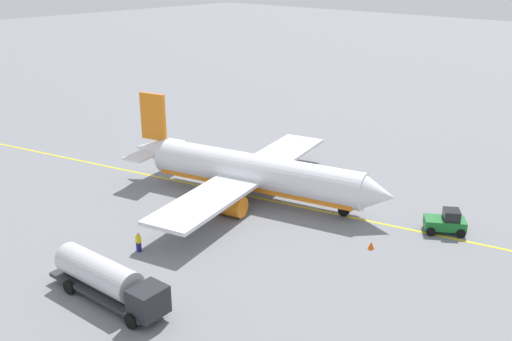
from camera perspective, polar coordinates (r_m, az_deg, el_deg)
The scene contains 7 objects.
ground_plane at distance 60.86m, azimuth -0.00°, elevation -2.65°, with size 400.00×400.00×0.00m, color slate.
airplane at distance 60.11m, azimuth -0.41°, elevation -0.23°, with size 30.16×29.78×9.67m.
fuel_tanker at distance 44.03m, azimuth -14.28°, elevation -10.26°, with size 11.03×3.33×3.15m.
pushback_tug at distance 55.77m, azimuth 18.06°, elevation -4.78°, with size 4.11×3.79×2.20m.
refueling_worker at distance 50.78m, azimuth -11.39°, elevation -6.89°, with size 0.60×0.49×1.71m.
safety_cone_nose at distance 51.37m, azimuth 11.17°, elevation -7.17°, with size 0.59×0.59×0.66m, color #F2590F.
taxi_line_marking at distance 60.86m, azimuth -0.00°, elevation -2.65°, with size 81.83×0.30×0.01m, color yellow.
Camera 1 is at (37.45, -41.82, 23.50)m, focal length 41.00 mm.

